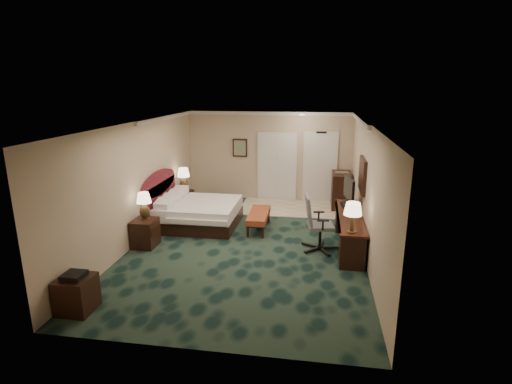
% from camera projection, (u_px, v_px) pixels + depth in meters
% --- Properties ---
extents(floor, '(5.00, 7.50, 0.00)m').
position_uv_depth(floor, '(248.00, 244.00, 8.98)').
color(floor, black).
rests_on(floor, ground).
extents(ceiling, '(5.00, 7.50, 0.00)m').
position_uv_depth(ceiling, '(248.00, 123.00, 8.28)').
color(ceiling, silver).
rests_on(ceiling, wall_back).
extents(wall_back, '(5.00, 0.00, 2.70)m').
position_uv_depth(wall_back, '(269.00, 156.00, 12.20)').
color(wall_back, '#C3B797').
rests_on(wall_back, ground).
extents(wall_front, '(5.00, 0.00, 2.70)m').
position_uv_depth(wall_front, '(197.00, 258.00, 5.05)').
color(wall_front, '#C3B797').
rests_on(wall_front, ground).
extents(wall_left, '(0.00, 7.50, 2.70)m').
position_uv_depth(wall_left, '(139.00, 182.00, 9.00)').
color(wall_left, '#C3B797').
rests_on(wall_left, ground).
extents(wall_right, '(0.00, 7.50, 2.70)m').
position_uv_depth(wall_right, '(367.00, 191.00, 8.26)').
color(wall_right, '#C3B797').
rests_on(wall_right, ground).
extents(crown_molding, '(5.00, 7.50, 0.10)m').
position_uv_depth(crown_molding, '(248.00, 126.00, 8.29)').
color(crown_molding, silver).
rests_on(crown_molding, wall_back).
extents(tile_patch, '(3.20, 1.70, 0.01)m').
position_uv_depth(tile_patch, '(296.00, 208.00, 11.61)').
color(tile_patch, beige).
rests_on(tile_patch, ground).
extents(headboard, '(0.12, 2.00, 1.40)m').
position_uv_depth(headboard, '(160.00, 198.00, 10.11)').
color(headboard, '#4C0D18').
rests_on(headboard, ground).
extents(entry_door, '(1.02, 0.06, 2.18)m').
position_uv_depth(entry_door, '(320.00, 168.00, 12.02)').
color(entry_door, silver).
rests_on(entry_door, ground).
extents(closet_doors, '(1.20, 0.06, 2.10)m').
position_uv_depth(closet_doors, '(277.00, 167.00, 12.21)').
color(closet_doors, silver).
rests_on(closet_doors, ground).
extents(wall_art, '(0.45, 0.06, 0.55)m').
position_uv_depth(wall_art, '(240.00, 148.00, 12.23)').
color(wall_art, '#50715F').
rests_on(wall_art, wall_back).
extents(wall_mirror, '(0.05, 0.95, 0.75)m').
position_uv_depth(wall_mirror, '(362.00, 175.00, 8.78)').
color(wall_mirror, white).
rests_on(wall_mirror, wall_right).
extents(bed, '(1.91, 1.77, 0.61)m').
position_uv_depth(bed, '(200.00, 214.00, 10.15)').
color(bed, silver).
rests_on(bed, ground).
extents(nightstand_near, '(0.49, 0.56, 0.61)m').
position_uv_depth(nightstand_near, '(145.00, 233.00, 8.81)').
color(nightstand_near, black).
rests_on(nightstand_near, ground).
extents(nightstand_far, '(0.44, 0.51, 0.55)m').
position_uv_depth(nightstand_far, '(184.00, 200.00, 11.41)').
color(nightstand_far, black).
rests_on(nightstand_far, ground).
extents(lamp_near, '(0.41, 0.41, 0.60)m').
position_uv_depth(lamp_near, '(144.00, 206.00, 8.70)').
color(lamp_near, '#302113').
rests_on(lamp_near, nightstand_near).
extents(lamp_far, '(0.42, 0.42, 0.66)m').
position_uv_depth(lamp_far, '(184.00, 179.00, 11.28)').
color(lamp_far, '#302113').
rests_on(lamp_far, nightstand_far).
extents(bed_bench, '(0.48, 1.32, 0.44)m').
position_uv_depth(bed_bench, '(259.00, 221.00, 9.84)').
color(bed_bench, brown).
rests_on(bed_bench, ground).
extents(side_table, '(0.53, 0.53, 0.57)m').
position_uv_depth(side_table, '(76.00, 294.00, 6.28)').
color(side_table, black).
rests_on(side_table, ground).
extents(desk, '(0.54, 2.52, 0.73)m').
position_uv_depth(desk, '(349.00, 231.00, 8.78)').
color(desk, black).
rests_on(desk, ground).
extents(tv, '(0.20, 0.89, 0.69)m').
position_uv_depth(tv, '(349.00, 192.00, 9.27)').
color(tv, black).
rests_on(tv, desk).
extents(desk_lamp, '(0.44, 0.44, 0.61)m').
position_uv_depth(desk_lamp, '(352.00, 217.00, 7.60)').
color(desk_lamp, '#302113').
rests_on(desk_lamp, desk).
extents(desk_chair, '(0.79, 0.76, 1.20)m').
position_uv_depth(desk_chair, '(321.00, 223.00, 8.54)').
color(desk_chair, '#515155').
rests_on(desk_chair, ground).
extents(minibar, '(0.54, 0.97, 1.02)m').
position_uv_depth(minibar, '(341.00, 190.00, 11.57)').
color(minibar, black).
rests_on(minibar, ground).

